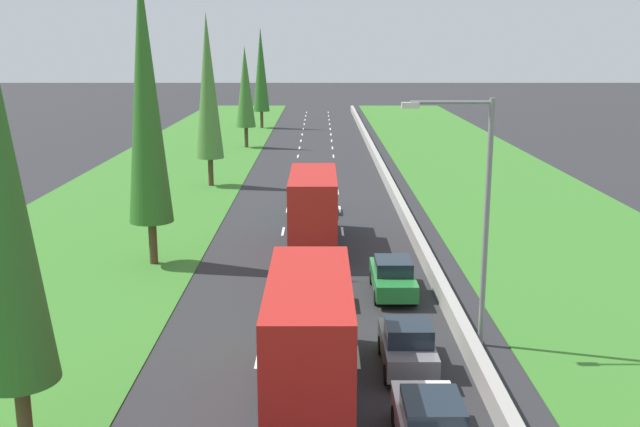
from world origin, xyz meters
TOP-DOWN VIEW (x-y plane):
  - ground_plane at (0.00, 60.00)m, footprint 300.00×300.00m
  - grass_verge_left at (-12.65, 60.00)m, footprint 14.00×140.00m
  - grass_verge_right at (14.35, 60.00)m, footprint 14.00×140.00m
  - median_barrier at (5.70, 60.00)m, footprint 0.44×120.00m
  - lane_markings at (0.00, 60.00)m, footprint 3.64×116.00m
  - red_box_truck_centre_lane at (0.11, 17.82)m, footprint 2.46×9.40m
  - orange_sedan_centre_lane at (0.17, 26.64)m, footprint 1.82×4.50m
  - red_box_truck_centre_lane_fourth at (0.06, 35.69)m, footprint 2.46×9.40m
  - white_sedan_right_lane at (3.41, 14.66)m, footprint 1.82×4.50m
  - grey_hatchback_right_lane at (3.38, 20.04)m, footprint 1.74×3.90m
  - green_sedan_right_lane at (3.63, 27.76)m, footprint 1.82×4.50m
  - green_sedan_centre_lane at (-0.00, 44.40)m, footprint 1.82×4.50m
  - poplar_tree_nearest at (-7.43, 14.54)m, footprint 2.09×2.09m
  - poplar_tree_second at (-7.92, 32.38)m, footprint 2.17×2.17m
  - poplar_tree_third at (-8.04, 53.40)m, footprint 2.13×2.13m
  - poplar_tree_fourth at (-7.41, 75.35)m, footprint 2.07×2.07m
  - poplar_tree_fifth at (-7.21, 94.15)m, footprint 2.12×2.12m
  - street_light_mast at (5.97, 22.07)m, footprint 3.20×0.28m

SIDE VIEW (x-z plane):
  - ground_plane at x=0.00m, z-range 0.00..0.00m
  - lane_markings at x=0.00m, z-range 0.00..0.01m
  - grass_verge_left at x=-12.65m, z-range 0.00..0.04m
  - grass_verge_right at x=14.35m, z-range 0.00..0.04m
  - median_barrier at x=5.70m, z-range 0.00..0.85m
  - orange_sedan_centre_lane at x=0.17m, z-range -0.01..1.63m
  - white_sedan_right_lane at x=3.41m, z-range -0.01..1.63m
  - green_sedan_right_lane at x=3.63m, z-range -0.01..1.63m
  - green_sedan_centre_lane at x=0.00m, z-range -0.01..1.63m
  - grey_hatchback_right_lane at x=3.38m, z-range -0.02..1.70m
  - red_box_truck_centre_lane at x=0.11m, z-range 0.09..4.27m
  - red_box_truck_centre_lane_fourth at x=0.06m, z-range 0.09..4.27m
  - street_light_mast at x=5.97m, z-range 0.73..9.73m
  - poplar_tree_fourth at x=-7.41m, z-range 1.05..11.66m
  - poplar_tree_nearest at x=-7.43m, z-range 1.05..12.52m
  - poplar_tree_fifth at x=-7.21m, z-range 1.05..13.93m
  - poplar_tree_third at x=-8.04m, z-range 1.05..14.18m
  - poplar_tree_second at x=-7.92m, z-range 1.05..15.76m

